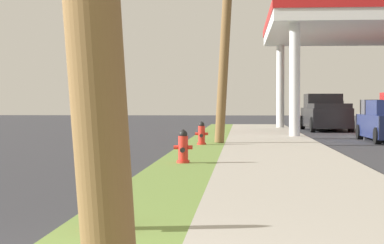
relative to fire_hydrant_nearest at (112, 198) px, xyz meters
name	(u,v)px	position (x,y,z in m)	size (l,w,h in m)	color
fire_hydrant_nearest	(112,198)	(0.00, 0.00, 0.00)	(0.42, 0.38, 0.74)	red
fire_hydrant_second	(183,148)	(0.06, 8.12, 0.00)	(0.42, 0.38, 0.74)	red
fire_hydrant_third	(202,135)	(0.07, 15.02, 0.00)	(0.42, 0.37, 0.74)	red
utility_pole_midground	(227,11)	(0.84, 16.21, 4.13)	(1.25, 1.17, 8.74)	brown
truck_black_on_apron	(325,114)	(5.78, 29.85, 0.47)	(2.26, 5.45, 1.97)	black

